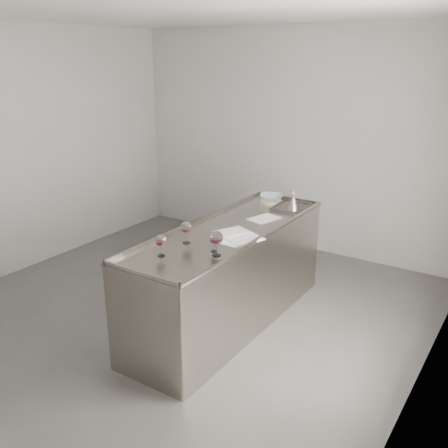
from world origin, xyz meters
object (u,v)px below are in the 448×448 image
Objects in this scene: ceramic_bowl at (271,197)px; wine_funnel at (293,204)px; counter at (229,276)px; wine_glass_middle at (161,241)px; wine_glass_right at (217,238)px; wine_glass_small at (214,240)px; notebook at (238,235)px; wine_glass_left at (186,228)px.

ceramic_bowl is 0.34m from wine_funnel.
counter is 9.73× the size of ceramic_bowl.
wine_glass_middle is 0.44m from wine_glass_right.
wine_glass_right is 1.45m from wine_funnel.
wine_glass_small is at bearing -70.06° from counter.
notebook is at bearing 93.24° from wine_glass_small.
wine_glass_middle reaches higher than ceramic_bowl.
counter is at bearing 82.65° from wine_glass_middle.
ceramic_bowl is at bearing 127.75° from notebook.
wine_glass_left is 1.40m from wine_funnel.
wine_glass_right is 0.95× the size of wine_funnel.
counter is 0.51m from notebook.
wine_glass_right is 0.10m from wine_glass_small.
wine_funnel is at bearing 79.25° from wine_glass_middle.
wine_glass_left is 1.49m from ceramic_bowl.
wine_funnel is at bearing 111.12° from notebook.
wine_funnel is (0.22, 0.87, 0.53)m from counter.
notebook is (0.28, 0.38, -0.13)m from wine_glass_left.
ceramic_bowl is (0.01, 1.48, -0.08)m from wine_glass_left.
wine_glass_middle is 0.72× the size of ceramic_bowl.
wine_glass_small is at bearing 138.23° from wine_glass_right.
wine_glass_left is 1.38× the size of wine_glass_small.
wine_funnel is (0.33, 1.36, -0.07)m from wine_glass_left.
wine_glass_small is at bearing 46.29° from wine_glass_middle.
wine_funnel is at bearing 76.32° from wine_glass_left.
wine_glass_small is 0.56× the size of ceramic_bowl.
wine_glass_middle is (-0.11, -0.83, 0.59)m from counter.
wine_glass_middle is at bearing -100.75° from wine_funnel.
notebook is (0.27, 0.72, -0.12)m from wine_glass_middle.
ceramic_bowl is at bearing 95.87° from counter.
wine_glass_middle is 0.36× the size of notebook.
wine_glass_small reaches higher than notebook.
wine_glass_left reaches higher than wine_glass_small.
counter is at bearing 171.49° from notebook.
ceramic_bowl is at bearing 89.87° from wine_glass_middle.
wine_glass_right reaches higher than wine_glass_middle.
wine_glass_middle is at bearing -88.53° from wine_glass_left.
wine_glass_middle is 0.43m from wine_glass_small.
ceramic_bowl is (-0.29, 1.51, -0.05)m from wine_glass_small.
ceramic_bowl reaches higher than counter.
ceramic_bowl is (0.00, 1.82, -0.08)m from wine_glass_middle.
notebook is (-0.02, 0.41, -0.09)m from wine_glass_small.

